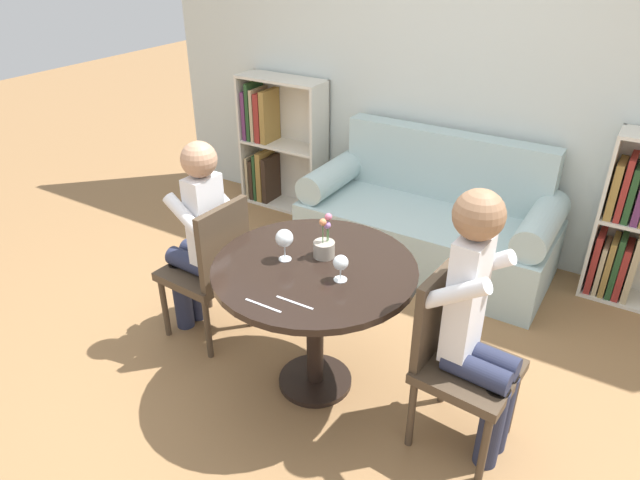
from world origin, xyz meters
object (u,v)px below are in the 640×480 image
bookshelf_left (276,143)px  chair_left (212,266)px  wine_glass_left (284,239)px  couch (428,223)px  person_left (198,237)px  chair_right (455,353)px  flower_vase (324,246)px  person_right (479,323)px  wine_glass_right (341,264)px

bookshelf_left → chair_left: bookshelf_left is taller
chair_left → wine_glass_left: bearing=85.8°
bookshelf_left → wine_glass_left: size_ratio=6.85×
couch → person_left: (-0.82, -1.49, 0.34)m
chair_right → wine_glass_left: bearing=99.2°
couch → flower_vase: bearing=-90.3°
person_left → person_right: 1.64m
bookshelf_left → wine_glass_left: bookshelf_left is taller
person_right → flower_vase: bearing=89.8°
couch → wine_glass_left: 1.67m
chair_right → wine_glass_right: bearing=103.7°
wine_glass_right → flower_vase: bearing=140.5°
person_right → wine_glass_right: size_ratio=10.05×
bookshelf_left → wine_glass_left: bearing=-52.9°
couch → person_right: (0.81, -1.50, 0.40)m
chair_left → person_left: 0.18m
couch → chair_right: (0.73, -1.49, 0.18)m
person_right → flower_vase: size_ratio=5.71×
person_left → person_right: bearing=92.4°
wine_glass_right → flower_vase: size_ratio=0.57×
chair_left → wine_glass_left: (0.57, -0.07, 0.38)m
couch → bookshelf_left: size_ratio=1.56×
couch → wine_glass_right: bearing=-83.9°
person_left → couch: bearing=154.0°
chair_right → person_right: (0.08, -0.01, 0.21)m
chair_left → wine_glass_right: (0.90, -0.09, 0.35)m
wine_glass_right → flower_vase: flower_vase is taller
bookshelf_left → wine_glass_left: (1.38, -1.83, 0.32)m
chair_left → flower_vase: (0.72, 0.06, 0.32)m
person_right → person_left: bearing=93.8°
person_left → wine_glass_left: (0.66, -0.08, 0.22)m
wine_glass_left → wine_glass_right: bearing=-2.9°
bookshelf_left → person_left: size_ratio=0.91×
bookshelf_left → person_left: person_left is taller
chair_left → wine_glass_right: chair_left is taller
wine_glass_left → person_right: bearing=3.8°
chair_right → flower_vase: size_ratio=3.91×
couch → chair_right: bearing=-63.9°
bookshelf_left → chair_left: size_ratio=1.26×
couch → chair_right: size_ratio=1.97×
bookshelf_left → person_right: size_ratio=0.86×
chair_left → person_right: (1.54, -0.01, 0.21)m
wine_glass_left → wine_glass_right: size_ratio=1.26×
couch → chair_left: couch is taller
wine_glass_left → chair_left: bearing=172.9°
bookshelf_left → wine_glass_right: bookshelf_left is taller
couch → bookshelf_left: 1.58m
chair_right → person_right: bearing=-93.1°
bookshelf_left → flower_vase: 2.31m
bookshelf_left → wine_glass_right: 2.54m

